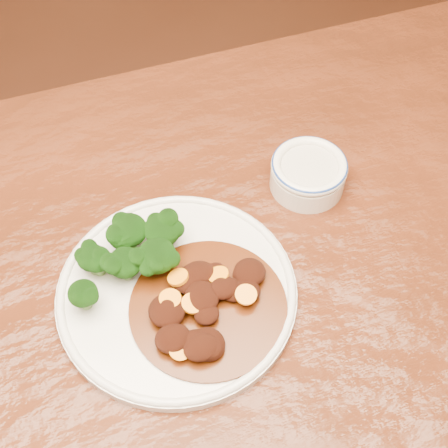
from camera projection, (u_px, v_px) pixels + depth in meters
name	position (u px, v px, depth m)	size (l,w,h in m)	color
dining_table	(157.00, 337.00, 0.85)	(1.53, 0.95, 0.75)	#50200E
dinner_plate	(177.00, 292.00, 0.79)	(0.31, 0.31, 0.02)	silver
broccoli_florets	(130.00, 251.00, 0.79)	(0.16, 0.11, 0.05)	#6C9B50
mince_stew	(205.00, 307.00, 0.76)	(0.20, 0.20, 0.03)	#4D2108
dip_bowl	(308.00, 173.00, 0.89)	(0.11, 0.11, 0.05)	white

